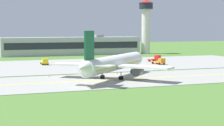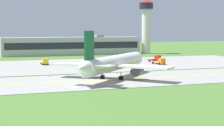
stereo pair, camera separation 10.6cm
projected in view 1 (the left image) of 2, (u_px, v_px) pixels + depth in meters
name	position (u px, v px, depth m)	size (l,w,h in m)	color
ground_plane	(103.00, 81.00, 97.32)	(500.00, 500.00, 0.00)	#47702D
taxiway_strip	(103.00, 80.00, 97.32)	(240.00, 28.00, 0.10)	gray
apron_pad	(92.00, 65.00, 140.02)	(140.00, 52.00, 0.10)	gray
taxiway_centreline	(103.00, 80.00, 97.31)	(220.00, 0.60, 0.01)	yellow
airplane_lead	(114.00, 63.00, 100.04)	(30.48, 31.93, 12.70)	white
service_truck_baggage	(45.00, 62.00, 138.69)	(2.59, 6.49, 2.59)	yellow
service_truck_fuel	(156.00, 58.00, 154.43)	(6.63, 4.74, 2.59)	red
service_truck_pushback	(160.00, 61.00, 140.28)	(3.12, 6.65, 2.59)	orange
terminal_building	(73.00, 46.00, 190.53)	(69.47, 8.39, 10.11)	#B2B2B7
control_tower	(146.00, 21.00, 199.73)	(7.60, 7.60, 28.25)	silver
traffic_cone_near_edge	(49.00, 76.00, 103.91)	(0.44, 0.44, 0.60)	orange
traffic_cone_mid_edge	(117.00, 73.00, 111.00)	(0.44, 0.44, 0.60)	orange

